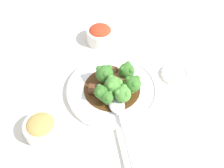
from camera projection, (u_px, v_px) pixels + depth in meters
name	position (u px, v px, depth m)	size (l,w,h in m)	color
ground_plane	(112.00, 91.00, 0.77)	(4.00, 4.00, 0.00)	silver
main_plate	(112.00, 89.00, 0.77)	(0.27, 0.27, 0.02)	white
beef_strip_0	(110.00, 72.00, 0.79)	(0.04, 0.05, 0.01)	brown
beef_strip_1	(121.00, 82.00, 0.76)	(0.07, 0.07, 0.01)	brown
beef_strip_2	(97.00, 89.00, 0.74)	(0.06, 0.04, 0.01)	#56331E
broccoli_floret_0	(105.00, 74.00, 0.75)	(0.05, 0.05, 0.06)	#7FA84C
broccoli_floret_1	(123.00, 94.00, 0.70)	(0.05, 0.05, 0.06)	#7FA84C
broccoli_floret_2	(101.00, 92.00, 0.71)	(0.04, 0.04, 0.05)	#7FA84C
broccoli_floret_3	(107.00, 97.00, 0.70)	(0.04, 0.04, 0.05)	#7FA84C
broccoli_floret_4	(127.00, 70.00, 0.76)	(0.05, 0.05, 0.05)	#7FA84C
broccoli_floret_5	(114.00, 85.00, 0.72)	(0.05, 0.05, 0.06)	#7FA84C
broccoli_floret_6	(133.00, 84.00, 0.72)	(0.05, 0.05, 0.06)	#8EB756
serving_spoon	(118.00, 111.00, 0.70)	(0.16, 0.21, 0.01)	silver
side_bowl_kimchi	(100.00, 34.00, 0.89)	(0.09, 0.09, 0.06)	white
side_bowl_appetizer	(41.00, 127.00, 0.66)	(0.09, 0.09, 0.06)	white
sauce_dish	(175.00, 74.00, 0.81)	(0.08, 0.08, 0.01)	white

